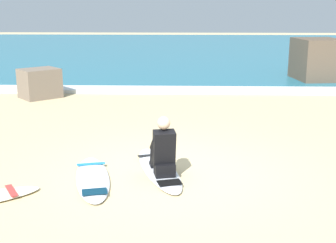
{
  "coord_description": "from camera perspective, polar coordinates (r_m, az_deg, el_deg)",
  "views": [
    {
      "loc": [
        0.16,
        -7.06,
        2.7
      ],
      "look_at": [
        -0.12,
        1.31,
        0.55
      ],
      "focal_mm": 48.54,
      "sensor_mm": 36.0,
      "label": 1
    }
  ],
  "objects": [
    {
      "name": "ground_plane",
      "position": [
        7.56,
        0.55,
        -6.53
      ],
      "size": [
        80.0,
        80.0,
        0.0
      ],
      "primitive_type": "plane",
      "color": "#CCB584"
    },
    {
      "name": "sea",
      "position": [
        28.24,
        1.55,
        8.99
      ],
      "size": [
        80.0,
        28.0,
        0.1
      ],
      "primitive_type": "cube",
      "color": "teal",
      "rests_on": "ground"
    },
    {
      "name": "breaking_foam",
      "position": [
        14.66,
        1.22,
        3.99
      ],
      "size": [
        80.0,
        0.9,
        0.11
      ],
      "primitive_type": "cube",
      "color": "white",
      "rests_on": "ground"
    },
    {
      "name": "surfboard_main",
      "position": [
        7.66,
        -1.16,
        -5.96
      ],
      "size": [
        1.12,
        2.3,
        0.08
      ],
      "color": "silver",
      "rests_on": "ground"
    },
    {
      "name": "surfer_seated",
      "position": [
        7.27,
        -0.6,
        -3.75
      ],
      "size": [
        0.48,
        0.75,
        0.95
      ],
      "color": "black",
      "rests_on": "surfboard_main"
    },
    {
      "name": "surfboard_spare_far",
      "position": [
        7.37,
        -9.45,
        -7.01
      ],
      "size": [
        0.98,
        2.09,
        0.08
      ],
      "color": "silver",
      "rests_on": "ground"
    },
    {
      "name": "rock_outcrop_distant",
      "position": [
        18.26,
        19.48,
        7.12
      ],
      "size": [
        3.48,
        3.46,
        1.55
      ],
      "color": "brown",
      "rests_on": "ground"
    },
    {
      "name": "shoreline_rock",
      "position": [
        14.15,
        -15.8,
        4.64
      ],
      "size": [
        1.39,
        1.37,
        0.87
      ],
      "primitive_type": "cube",
      "rotation": [
        0.0,
        0.0,
        0.73
      ],
      "color": "#756656",
      "rests_on": "ground"
    }
  ]
}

